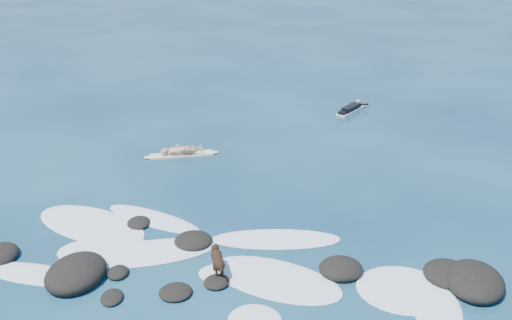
# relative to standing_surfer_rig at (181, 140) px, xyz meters

# --- Properties ---
(ground) EXTENTS (160.00, 160.00, 0.00)m
(ground) POSITION_rel_standing_surfer_rig_xyz_m (2.68, -6.11, -0.67)
(ground) COLOR #0A2642
(ground) RESTS_ON ground
(reef_rocks) EXTENTS (15.42, 6.63, 0.66)m
(reef_rocks) POSITION_rel_standing_surfer_rig_xyz_m (4.36, -8.66, -0.54)
(reef_rocks) COLOR black
(reef_rocks) RESTS_ON ground
(breaking_foam) EXTENTS (14.09, 6.92, 0.12)m
(breaking_foam) POSITION_rel_standing_surfer_rig_xyz_m (1.64, -7.40, -0.66)
(breaking_foam) COLOR white
(breaking_foam) RESTS_ON ground
(standing_surfer_rig) EXTENTS (2.88, 1.31, 1.69)m
(standing_surfer_rig) POSITION_rel_standing_surfer_rig_xyz_m (0.00, 0.00, 0.00)
(standing_surfer_rig) COLOR #F3E9C2
(standing_surfer_rig) RESTS_ON ground
(paddling_surfer_rig) EXTENTS (1.59, 2.25, 0.41)m
(paddling_surfer_rig) POSITION_rel_standing_surfer_rig_xyz_m (6.68, 6.68, -0.53)
(paddling_surfer_rig) COLOR white
(paddling_surfer_rig) RESTS_ON ground
(dog) EXTENTS (0.56, 1.10, 0.73)m
(dog) POSITION_rel_standing_surfer_rig_xyz_m (3.08, -7.82, -0.18)
(dog) COLOR black
(dog) RESTS_ON ground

